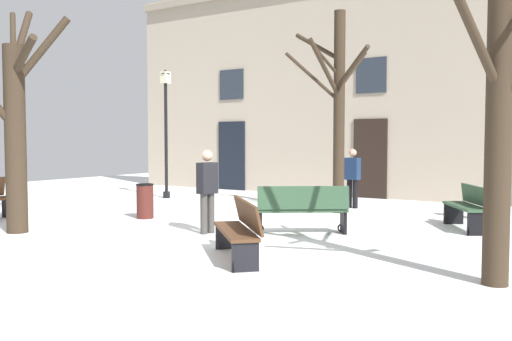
{
  "coord_description": "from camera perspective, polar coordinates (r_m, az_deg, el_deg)",
  "views": [
    {
      "loc": [
        6.33,
        -8.3,
        1.83
      ],
      "look_at": [
        0.0,
        1.6,
        1.16
      ],
      "focal_mm": 38.38,
      "sensor_mm": 36.0,
      "label": 1
    }
  ],
  "objects": [
    {
      "name": "person_crossing_plaza",
      "position": [
        10.66,
        -5.1,
        -1.79
      ],
      "size": [
        0.29,
        0.42,
        1.63
      ],
      "rotation": [
        0.0,
        0.0,
        4.51
      ],
      "color": "#403D3A",
      "rests_on": "ground"
    },
    {
      "name": "bench_back_to_back_right",
      "position": [
        10.63,
        4.85,
        -4.02
      ],
      "size": [
        1.7,
        1.39,
        0.95
      ],
      "rotation": [
        0.0,
        0.0,
        3.76
      ],
      "color": "#2D4C33",
      "rests_on": "ground"
    },
    {
      "name": "person_by_shop_door",
      "position": [
        14.83,
        10.02,
        -0.52
      ],
      "size": [
        0.41,
        0.27,
        1.58
      ],
      "rotation": [
        0.0,
        0.0,
        6.14
      ],
      "color": "black",
      "rests_on": "ground"
    },
    {
      "name": "bench_facing_shops",
      "position": [
        8.4,
        -1.77,
        -6.1
      ],
      "size": [
        1.56,
        1.57,
        0.91
      ],
      "rotation": [
        0.0,
        0.0,
        5.49
      ],
      "color": "#51331E",
      "rests_on": "ground"
    },
    {
      "name": "ground_plane",
      "position": [
        10.6,
        -4.7,
        -6.71
      ],
      "size": [
        29.69,
        29.69,
        0.0
      ],
      "primitive_type": "plane",
      "color": "white"
    },
    {
      "name": "litter_bin",
      "position": [
        12.97,
        -11.5,
        -3.12
      ],
      "size": [
        0.42,
        0.42,
        0.81
      ],
      "color": "#4C1E19",
      "rests_on": "ground"
    },
    {
      "name": "person_strolling",
      "position": [
        13.23,
        24.36,
        -0.67
      ],
      "size": [
        0.33,
        0.43,
        1.78
      ],
      "rotation": [
        0.0,
        0.0,
        1.24
      ],
      "color": "#2D271E",
      "rests_on": "ground"
    },
    {
      "name": "building_facade",
      "position": [
        17.77,
        11.71,
        9.16
      ],
      "size": [
        18.56,
        0.6,
        7.26
      ],
      "color": "tan",
      "rests_on": "ground"
    },
    {
      "name": "bench_by_litter_bin",
      "position": [
        11.94,
        21.24,
        -3.55
      ],
      "size": [
        1.21,
        1.6,
        0.9
      ],
      "rotation": [
        0.0,
        0.0,
        5.25
      ],
      "color": "#2D4C33",
      "rests_on": "ground"
    },
    {
      "name": "tree_center",
      "position": [
        13.78,
        8.47,
        6.91
      ],
      "size": [
        2.58,
        2.11,
        5.0
      ],
      "color": "#382B1E",
      "rests_on": "ground"
    },
    {
      "name": "tree_left_of_center",
      "position": [
        7.44,
        24.07,
        7.09
      ],
      "size": [
        2.11,
        1.9,
        4.65
      ],
      "color": "#382B1E",
      "rests_on": "ground"
    },
    {
      "name": "streetlamp",
      "position": [
        17.32,
        -9.38,
        5.21
      ],
      "size": [
        0.3,
        0.3,
        4.0
      ],
      "color": "black",
      "rests_on": "ground"
    },
    {
      "name": "tree_foreground",
      "position": [
        11.69,
        -23.81,
        4.7
      ],
      "size": [
        1.91,
        2.18,
        4.58
      ],
      "color": "#382B1E",
      "rests_on": "ground"
    }
  ]
}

